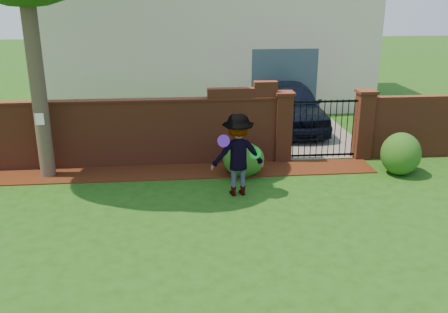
{
  "coord_description": "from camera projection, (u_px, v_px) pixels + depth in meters",
  "views": [
    {
      "loc": [
        -0.35,
        -8.33,
        4.38
      ],
      "look_at": [
        0.58,
        1.4,
        1.05
      ],
      "focal_mm": 39.35,
      "sensor_mm": 36.0,
      "label": 1
    }
  ],
  "objects": [
    {
      "name": "driveway",
      "position": [
        289.0,
        122.0,
        17.14
      ],
      "size": [
        3.2,
        8.0,
        0.01
      ],
      "primitive_type": "cube",
      "color": "slate",
      "rests_on": "ground"
    },
    {
      "name": "frisbee_green",
      "position": [
        255.0,
        153.0,
        10.77
      ],
      "size": [
        0.27,
        0.08,
        0.27
      ],
      "primitive_type": "cylinder",
      "rotation": [
        1.43,
        0.0,
        -0.05
      ],
      "color": "green",
      "rests_on": "man"
    },
    {
      "name": "frisbee_purple",
      "position": [
        224.0,
        141.0,
        10.47
      ],
      "size": [
        0.27,
        0.08,
        0.27
      ],
      "primitive_type": "cylinder",
      "rotation": [
        1.36,
        0.0,
        0.01
      ],
      "color": "#6721CE",
      "rests_on": "man"
    },
    {
      "name": "shrub_right",
      "position": [
        403.0,
        157.0,
        12.38
      ],
      "size": [
        0.83,
        0.83,
        0.74
      ],
      "primitive_type": "ellipsoid",
      "color": "#164B16",
      "rests_on": "ground"
    },
    {
      "name": "pillar_left",
      "position": [
        283.0,
        126.0,
        12.97
      ],
      "size": [
        0.5,
        0.5,
        1.88
      ],
      "color": "brown",
      "rests_on": "ground"
    },
    {
      "name": "brick_wall",
      "position": [
        114.0,
        132.0,
        12.58
      ],
      "size": [
        8.7,
        0.31,
        2.16
      ],
      "color": "brown",
      "rests_on": "ground"
    },
    {
      "name": "shrub_left",
      "position": [
        244.0,
        159.0,
        12.08
      ],
      "size": [
        1.02,
        1.02,
        0.84
      ],
      "primitive_type": "ellipsoid",
      "color": "#164B16",
      "rests_on": "ground"
    },
    {
      "name": "house",
      "position": [
        209.0,
        22.0,
        19.67
      ],
      "size": [
        12.4,
        6.4,
        6.3
      ],
      "color": "beige",
      "rests_on": "ground"
    },
    {
      "name": "brick_wall_return",
      "position": [
        434.0,
        126.0,
        13.38
      ],
      "size": [
        4.0,
        0.25,
        1.7
      ],
      "primitive_type": "cube",
      "color": "brown",
      "rests_on": "ground"
    },
    {
      "name": "mulch_bed",
      "position": [
        156.0,
        173.0,
        12.35
      ],
      "size": [
        11.1,
        1.08,
        0.03
      ],
      "primitive_type": "cube",
      "color": "#39170A",
      "rests_on": "ground"
    },
    {
      "name": "shrub_middle",
      "position": [
        401.0,
        154.0,
        12.12
      ],
      "size": [
        0.97,
        0.97,
        1.07
      ],
      "primitive_type": "ellipsoid",
      "color": "#164B16",
      "rests_on": "ground"
    },
    {
      "name": "pillar_right",
      "position": [
        364.0,
        124.0,
        13.17
      ],
      "size": [
        0.5,
        0.5,
        1.88
      ],
      "color": "brown",
      "rests_on": "ground"
    },
    {
      "name": "man",
      "position": [
        238.0,
        155.0,
        10.78
      ],
      "size": [
        1.25,
        0.78,
        1.85
      ],
      "primitive_type": "imported",
      "rotation": [
        0.0,
        0.0,
        3.22
      ],
      "color": "gray",
      "rests_on": "ground"
    },
    {
      "name": "iron_gate",
      "position": [
        323.0,
        129.0,
        13.1
      ],
      "size": [
        1.78,
        0.03,
        1.6
      ],
      "color": "black",
      "rests_on": "ground"
    },
    {
      "name": "ground",
      "position": [
        201.0,
        234.0,
        9.29
      ],
      "size": [
        80.0,
        80.0,
        0.01
      ],
      "primitive_type": "cube",
      "color": "#1C4812",
      "rests_on": "ground"
    },
    {
      "name": "car",
      "position": [
        293.0,
        107.0,
        15.96
      ],
      "size": [
        1.88,
        4.5,
        1.52
      ],
      "primitive_type": "imported",
      "rotation": [
        0.0,
        0.0,
        0.02
      ],
      "color": "black",
      "rests_on": "ground"
    },
    {
      "name": "paper_notice",
      "position": [
        40.0,
        119.0,
        11.51
      ],
      "size": [
        0.2,
        0.01,
        0.28
      ],
      "primitive_type": "cube",
      "color": "white",
      "rests_on": "tree"
    }
  ]
}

